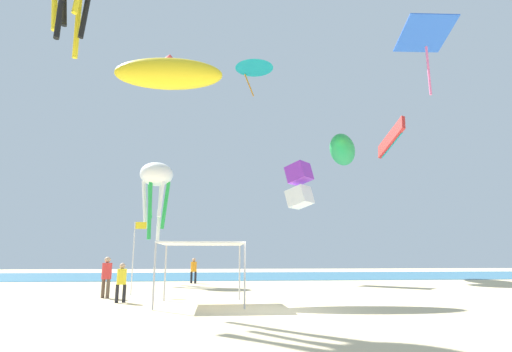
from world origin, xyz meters
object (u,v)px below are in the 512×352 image
(kite_octopus_white, at_px, (156,178))
(kite_inflatable_green, at_px, (343,150))
(kite_inflatable_yellow, at_px, (169,74))
(person_leftmost, at_px, (122,279))
(person_near_tent, at_px, (194,268))
(kite_parafoil_red, at_px, (391,138))
(banner_flag, at_px, (135,250))
(canopy_tent, at_px, (202,246))
(kite_box_purple, at_px, (299,185))
(person_central, at_px, (107,274))
(kite_diamond_blue, at_px, (425,37))
(kite_delta_teal, at_px, (254,65))

(kite_octopus_white, relative_size, kite_inflatable_green, 0.64)
(kite_inflatable_yellow, bearing_deg, person_leftmost, -95.28)
(person_leftmost, height_order, kite_inflatable_green, kite_inflatable_green)
(person_leftmost, height_order, kite_inflatable_yellow, kite_inflatable_yellow)
(kite_octopus_white, xyz_separation_m, kite_inflatable_green, (17.20, 8.91, 5.09))
(person_near_tent, bearing_deg, kite_parafoil_red, -149.47)
(kite_inflatable_yellow, bearing_deg, banner_flag, -112.13)
(kite_inflatable_green, bearing_deg, kite_parafoil_red, -136.03)
(person_leftmost, relative_size, kite_inflatable_green, 0.18)
(canopy_tent, xyz_separation_m, kite_box_purple, (6.90, 13.26, 5.05))
(kite_box_purple, relative_size, kite_parafoil_red, 0.77)
(banner_flag, height_order, kite_inflatable_yellow, kite_inflatable_yellow)
(canopy_tent, height_order, person_central, canopy_tent)
(kite_diamond_blue, height_order, kite_parafoil_red, kite_parafoil_red)
(person_near_tent, distance_m, kite_diamond_blue, 20.94)
(person_near_tent, distance_m, person_central, 11.06)
(person_central, relative_size, kite_diamond_blue, 0.52)
(kite_diamond_blue, height_order, kite_inflatable_yellow, kite_inflatable_yellow)
(canopy_tent, xyz_separation_m, kite_octopus_white, (-3.91, 12.71, 5.26))
(banner_flag, xyz_separation_m, kite_octopus_white, (-0.38, 8.21, 5.38))
(banner_flag, height_order, kite_inflatable_green, kite_inflatable_green)
(banner_flag, distance_m, kite_delta_teal, 29.96)
(person_leftmost, bearing_deg, person_central, -80.33)
(kite_octopus_white, distance_m, kite_diamond_blue, 19.69)
(person_near_tent, bearing_deg, kite_inflatable_yellow, 100.73)
(person_leftmost, bearing_deg, kite_delta_teal, -128.11)
(person_near_tent, distance_m, person_leftmost, 12.73)
(person_near_tent, bearing_deg, kite_delta_teal, -93.33)
(person_central, relative_size, banner_flag, 0.51)
(kite_box_purple, bearing_deg, kite_parafoil_red, 148.56)
(canopy_tent, xyz_separation_m, person_central, (-4.44, 2.99, -1.20))
(kite_parafoil_red, bearing_deg, kite_delta_teal, 46.50)
(canopy_tent, relative_size, person_leftmost, 2.08)
(kite_inflatable_green, bearing_deg, kite_box_purple, 164.41)
(kite_delta_teal, bearing_deg, person_central, -39.13)
(kite_octopus_white, bearing_deg, kite_inflatable_green, 76.60)
(canopy_tent, xyz_separation_m, kite_inflatable_green, (13.29, 21.61, 10.35))
(banner_flag, bearing_deg, person_leftmost, -86.39)
(person_central, distance_m, kite_delta_teal, 31.97)
(canopy_tent, height_order, kite_box_purple, kite_box_purple)
(person_central, bearing_deg, kite_parafoil_red, 68.66)
(person_leftmost, relative_size, person_central, 0.86)
(banner_flag, height_order, kite_diamond_blue, kite_diamond_blue)
(kite_diamond_blue, bearing_deg, person_leftmost, 0.89)
(person_leftmost, height_order, kite_diamond_blue, kite_diamond_blue)
(canopy_tent, bearing_deg, person_leftmost, 163.50)
(person_near_tent, relative_size, kite_inflatable_green, 0.20)
(banner_flag, distance_m, kite_octopus_white, 9.82)
(banner_flag, relative_size, kite_inflatable_green, 0.41)
(kite_inflatable_green, height_order, kite_parafoil_red, kite_inflatable_green)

